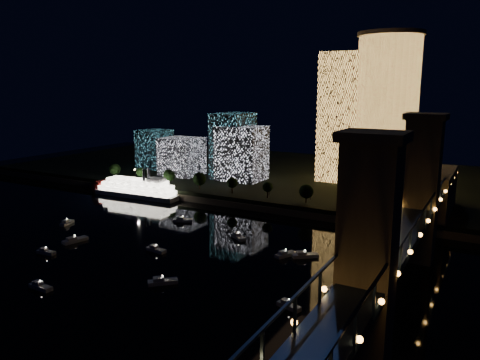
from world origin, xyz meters
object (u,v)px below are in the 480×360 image
at_px(riverboat, 134,188).
at_px(tower_cylindrical, 386,111).
at_px(tower_rectangular, 342,118).
at_px(truss_bridge, 389,257).

bearing_deg(riverboat, tower_cylindrical, 30.82).
relative_size(tower_rectangular, truss_bridge, 0.27).
distance_m(tower_rectangular, riverboat, 122.87).
bearing_deg(tower_rectangular, riverboat, -141.02).
xyz_separation_m(tower_rectangular, truss_bridge, (58.02, -145.25, -24.74)).
distance_m(tower_cylindrical, tower_rectangular, 25.99).
xyz_separation_m(truss_bridge, riverboat, (-149.14, 71.50, -12.08)).
height_order(truss_bridge, riverboat, truss_bridge).
relative_size(truss_bridge, riverboat, 4.89).
distance_m(tower_cylindrical, riverboat, 141.65).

